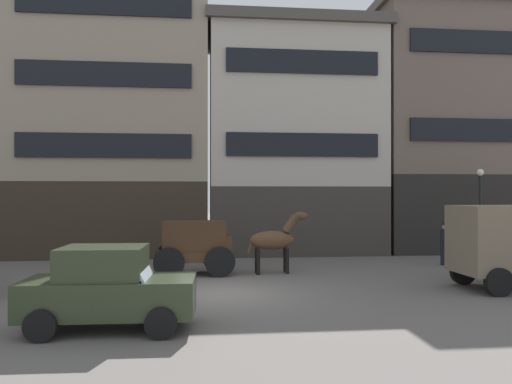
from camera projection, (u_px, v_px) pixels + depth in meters
name	position (u px, v px, depth m)	size (l,w,h in m)	color
ground_plane	(219.00, 294.00, 14.51)	(120.00, 120.00, 0.00)	#605B56
building_center_left	(117.00, 86.00, 24.73)	(9.71, 6.31, 16.89)	#33281E
building_center_right	(292.00, 140.00, 25.65)	(9.08, 6.31, 11.62)	#38332D
building_far_right	(460.00, 129.00, 26.60)	(10.31, 6.31, 13.02)	black
cargo_wagon	(195.00, 244.00, 17.88)	(3.00, 1.70, 1.98)	#3D2819
draft_horse	(274.00, 239.00, 18.19)	(2.35, 0.72, 2.30)	#513823
sedan_dark	(109.00, 288.00, 10.70)	(3.74, 1.94, 1.83)	#2D3823
pedestrian_officer	(445.00, 242.00, 20.28)	(0.43, 0.43, 1.79)	black
streetlamp_curbside	(480.00, 201.00, 22.24)	(0.32, 0.32, 4.12)	black
fire_hydrant_curbside	(511.00, 251.00, 21.84)	(0.24, 0.24, 0.83)	maroon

